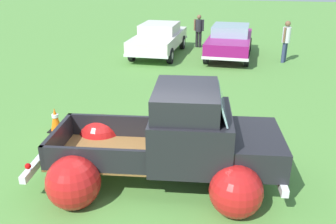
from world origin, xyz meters
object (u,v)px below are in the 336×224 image
Objects in this scene: vintage_pickup_truck at (177,146)px; spectator_1 at (286,39)px; lane_cone_0 at (56,120)px; show_car_1 at (230,40)px; spectator_0 at (199,29)px; show_car_0 at (159,38)px.

vintage_pickup_truck reaches higher than spectator_1.
spectator_1 is 2.81× the size of lane_cone_0.
spectator_1 is at bearing 80.15° from show_car_1.
vintage_pickup_truck is at bearing -78.48° from spectator_1.
lane_cone_0 is (-6.34, -8.44, -0.71)m from spectator_1.
spectator_0 is at bearing 77.87° from lane_cone_0.
show_car_0 is 5.68m from spectator_1.
lane_cone_0 is (-2.31, -10.77, -0.62)m from spectator_0.
spectator_1 is 10.58m from lane_cone_0.
show_car_0 is (-2.72, 10.40, 0.03)m from vintage_pickup_truck.
show_car_0 is at bearing -155.83° from spectator_1.
show_car_0 is at bearing 150.73° from spectator_0.
vintage_pickup_truck is 10.56m from show_car_1.
spectator_1 is (2.38, -0.51, 0.23)m from show_car_1.
spectator_1 is at bearing 53.08° from lane_cone_0.
spectator_1 is (2.94, 10.04, 0.26)m from vintage_pickup_truck.
lane_cone_0 is (-0.68, -8.80, -0.48)m from show_car_0.
spectator_1 reaches higher than show_car_1.
show_car_1 is at bearing 93.35° from show_car_0.
show_car_0 is at bearing -85.31° from show_car_1.
lane_cone_0 is at bearing 148.44° from vintage_pickup_truck.
spectator_0 is at bearing 177.83° from spectator_1.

